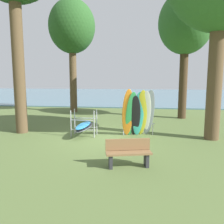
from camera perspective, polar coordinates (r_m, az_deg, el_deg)
ground_plane at (r=10.71m, az=-1.66°, el=-6.52°), size 80.00×80.00×0.00m
lake_water at (r=39.29m, az=5.45°, el=4.26°), size 80.00×36.00×0.10m
tree_mid_behind at (r=19.60m, az=-9.68°, el=19.44°), size 3.59×3.59×8.77m
tree_far_left_back at (r=16.97m, az=17.41°, el=19.61°), size 3.52×3.52×8.32m
leaning_board_pile at (r=10.99m, az=6.41°, el=-0.47°), size 1.64×1.18×2.26m
board_storage_rack at (r=11.25m, az=-6.75°, el=-3.38°), size 1.15×2.12×1.25m
park_bench at (r=7.38m, az=3.99°, el=-9.71°), size 1.46×0.74×0.85m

